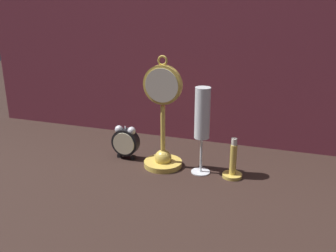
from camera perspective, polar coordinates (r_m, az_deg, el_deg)
name	(u,v)px	position (r m, az deg, el deg)	size (l,w,h in m)	color
ground_plane	(159,176)	(1.11, -1.34, -7.57)	(4.00, 4.00, 0.00)	black
fabric_backdrop_drape	(191,36)	(1.31, 3.56, 13.48)	(1.63, 0.01, 0.74)	brown
pocket_watch_on_stand	(163,129)	(1.12, -0.80, -0.52)	(0.12, 0.12, 0.34)	gold
alarm_clock_twin_bell	(126,141)	(1.21, -6.49, -2.26)	(0.09, 0.03, 0.11)	black
champagne_flute	(202,119)	(1.07, 5.23, 1.10)	(0.06, 0.06, 0.26)	silver
brass_candlestick	(233,165)	(1.10, 9.84, -5.91)	(0.06, 0.06, 0.12)	gold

